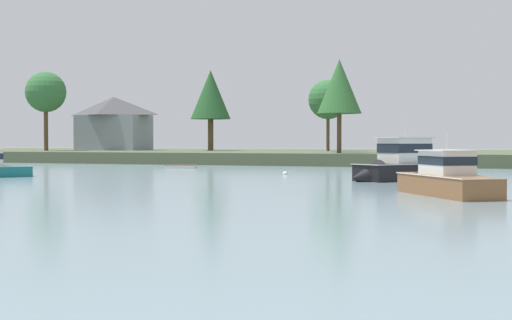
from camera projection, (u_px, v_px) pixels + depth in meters
The scene contains 10 objects.
far_shore_bank at pixel (452, 157), 103.45m from camera, with size 248.62×45.88×1.48m, color #4C563D.
cruiser_wood at pixel (441, 184), 41.28m from camera, with size 6.82×8.77×4.37m.
cruiser_black at pixel (400, 170), 56.28m from camera, with size 8.47×9.78×5.86m.
dinghy_white at pixel (181, 167), 81.32m from camera, with size 3.61×2.07×0.51m.
mooring_buoy_white at pixel (285, 174), 65.91m from camera, with size 0.44×0.44×0.49m.
shore_tree_center at pixel (46, 92), 111.92m from camera, with size 6.04×6.04×11.78m.
shore_tree_center_left at pixel (339, 87), 90.56m from camera, with size 5.35×5.35×11.32m.
shore_tree_left_mid at pixel (211, 95), 112.93m from camera, with size 6.02×6.02×12.12m.
shore_tree_inland_a at pixel (328, 100), 107.59m from camera, with size 5.67×5.67×10.24m.
cottage_hillside at pixel (114, 123), 118.33m from camera, with size 11.35×7.08×8.41m.
Camera 1 is at (9.97, -5.65, 2.99)m, focal length 52.72 mm.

